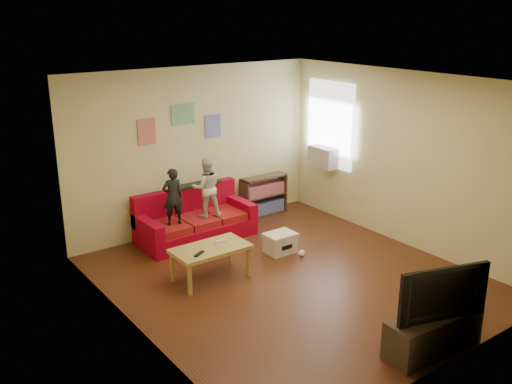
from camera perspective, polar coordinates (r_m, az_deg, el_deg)
room_shell at (r=7.47m, az=3.64°, el=0.67°), size 4.52×5.02×2.72m
sofa at (r=9.26m, az=-6.19°, el=-2.98°), size 1.86×0.86×0.82m
child_a at (r=8.74m, az=-8.32°, el=-0.46°), size 0.36×0.27×0.89m
child_b at (r=9.01m, az=-4.98°, el=0.45°), size 0.56×0.50×0.96m
coffee_table at (r=7.82m, az=-4.56°, el=-5.96°), size 1.05×0.57×0.47m
remote at (r=7.58m, az=-5.71°, el=-6.16°), size 0.19×0.13×0.02m
game_controller at (r=7.92m, az=-3.54°, el=-4.95°), size 0.16×0.09×0.03m
bookshelf at (r=10.26m, az=0.76°, el=-0.54°), size 0.89×0.27×0.71m
window at (r=10.04m, az=7.41°, el=6.72°), size 0.04×1.08×1.48m
ac_unit at (r=10.08m, az=6.79°, el=3.53°), size 0.28×0.55×0.35m
artwork_left at (r=8.97m, az=-10.87°, el=5.94°), size 0.30×0.01×0.40m
artwork_center at (r=9.22m, az=-7.29°, el=7.70°), size 0.42×0.01×0.32m
artwork_right at (r=9.54m, az=-4.33°, el=6.61°), size 0.30×0.01×0.38m
file_box at (r=8.71m, az=2.43°, el=-5.09°), size 0.45×0.34×0.31m
tv_stand at (r=6.62m, az=17.27°, el=-13.29°), size 1.18×0.47×0.43m
television at (r=6.38m, az=17.70°, el=-9.28°), size 1.04×0.45×0.60m
tissue at (r=8.64m, az=4.59°, el=-6.11°), size 0.10×0.10×0.10m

